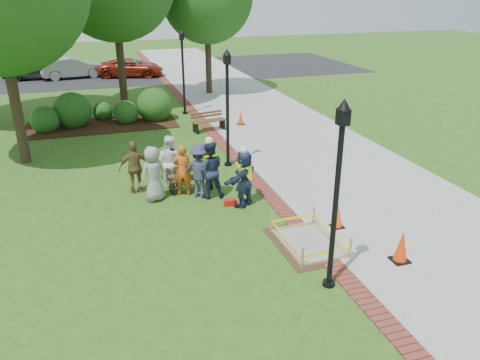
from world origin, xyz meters
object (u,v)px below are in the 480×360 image
object	(u,v)px
hivis_worker_b	(244,177)
wet_concrete_pad	(309,236)
hivis_worker_a	(244,177)
bench_near	(191,183)
hivis_worker_c	(210,168)
lamp_near	(337,184)
cone_front	(401,247)

from	to	relation	value
hivis_worker_b	wet_concrete_pad	bearing A→B (deg)	-71.98
wet_concrete_pad	hivis_worker_a	distance (m)	2.98
hivis_worker_a	bench_near	bearing A→B (deg)	129.17
hivis_worker_a	hivis_worker_c	world-z (taller)	hivis_worker_c
wet_concrete_pad	hivis_worker_a	world-z (taller)	hivis_worker_a
bench_near	hivis_worker_c	bearing A→B (deg)	-56.59
lamp_near	wet_concrete_pad	bearing A→B (deg)	78.92
lamp_near	hivis_worker_c	xyz separation A→B (m)	(-1.34, 5.45, -1.50)
bench_near	hivis_worker_a	bearing A→B (deg)	-50.83
wet_concrete_pad	lamp_near	distance (m)	2.90
bench_near	cone_front	distance (m)	7.03
bench_near	lamp_near	xyz separation A→B (m)	(1.82, -6.17, 2.22)
cone_front	hivis_worker_c	world-z (taller)	hivis_worker_c
wet_concrete_pad	cone_front	world-z (taller)	cone_front
lamp_near	hivis_worker_b	world-z (taller)	lamp_near
bench_near	hivis_worker_c	size ratio (longest dim) A/B	0.76
cone_front	hivis_worker_a	size ratio (longest dim) A/B	0.44
lamp_near	hivis_worker_a	distance (m)	4.85
wet_concrete_pad	bench_near	distance (m)	4.88
cone_front	lamp_near	world-z (taller)	lamp_near
hivis_worker_a	hivis_worker_c	size ratio (longest dim) A/B	0.95
wet_concrete_pad	hivis_worker_a	size ratio (longest dim) A/B	1.24
lamp_near	hivis_worker_c	size ratio (longest dim) A/B	2.13
cone_front	hivis_worker_c	bearing A→B (deg)	124.15
hivis_worker_b	hivis_worker_c	world-z (taller)	hivis_worker_c
hivis_worker_b	lamp_near	bearing A→B (deg)	-83.28
hivis_worker_a	lamp_near	bearing A→B (deg)	-83.60
lamp_near	hivis_worker_a	xyz separation A→B (m)	(-0.51, 4.57, -1.54)
wet_concrete_pad	lamp_near	xyz separation A→B (m)	(-0.35, -1.80, 2.25)
wet_concrete_pad	hivis_worker_c	size ratio (longest dim) A/B	1.17
cone_front	bench_near	bearing A→B (deg)	124.06
hivis_worker_c	hivis_worker_a	bearing A→B (deg)	-46.74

